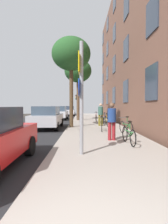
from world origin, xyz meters
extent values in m
plane|color=#332D28|center=(-2.40, 15.00, 0.00)|extent=(41.80, 41.80, 0.00)
cube|color=#232326|center=(-4.50, 15.00, 0.01)|extent=(7.00, 38.00, 0.01)
cube|color=#9E9389|center=(1.10, 15.00, 0.06)|extent=(4.20, 38.00, 0.12)
cube|color=brown|center=(3.70, 14.50, 6.92)|extent=(0.50, 27.00, 13.84)
cube|color=#2D3847|center=(3.42, 7.00, 2.77)|extent=(0.06, 1.46, 1.70)
cube|color=#2D3847|center=(3.42, 12.00, 2.77)|extent=(0.06, 1.46, 1.70)
cube|color=#2D3847|center=(3.42, 17.00, 2.77)|extent=(0.06, 1.46, 1.70)
cube|color=#2D3847|center=(3.42, 22.00, 2.77)|extent=(0.06, 1.46, 1.70)
cube|color=#2D3847|center=(3.42, 27.00, 2.77)|extent=(0.06, 1.46, 1.70)
cube|color=#2D3847|center=(3.42, 7.00, 5.98)|extent=(0.06, 1.46, 1.70)
cube|color=#2D3847|center=(3.42, 12.00, 5.98)|extent=(0.06, 1.46, 1.70)
cube|color=#2D3847|center=(3.42, 17.00, 5.98)|extent=(0.06, 1.46, 1.70)
cube|color=#2D3847|center=(3.42, 22.00, 5.98)|extent=(0.06, 1.46, 1.70)
cube|color=#2D3847|center=(3.42, 27.00, 5.98)|extent=(0.06, 1.46, 1.70)
cube|color=#2D3847|center=(3.42, 12.00, 9.19)|extent=(0.06, 1.46, 1.70)
cube|color=#2D3847|center=(3.42, 17.00, 9.19)|extent=(0.06, 1.46, 1.70)
cube|color=#2D3847|center=(3.42, 22.00, 9.19)|extent=(0.06, 1.46, 1.70)
cube|color=#2D3847|center=(3.42, 27.00, 9.19)|extent=(0.06, 1.46, 1.70)
cube|color=#2D3847|center=(3.42, 17.00, 12.40)|extent=(0.06, 1.46, 1.70)
cube|color=#2D3847|center=(3.42, 22.00, 12.40)|extent=(0.06, 1.46, 1.70)
cube|color=#2D3847|center=(3.42, 27.00, 12.40)|extent=(0.06, 1.46, 1.70)
cylinder|color=gray|center=(0.07, 4.05, 1.89)|extent=(0.12, 0.12, 3.55)
cube|color=yellow|center=(-0.01, 4.05, 2.99)|extent=(0.03, 0.60, 0.60)
cylinder|color=#14339E|center=(-0.01, 4.05, 2.24)|extent=(0.03, 0.56, 0.56)
cylinder|color=black|center=(-0.61, 25.31, 1.78)|extent=(0.12, 0.12, 3.31)
cube|color=black|center=(-0.79, 25.31, 2.98)|extent=(0.20, 0.24, 0.80)
sphere|color=#4B0707|center=(-0.90, 25.31, 3.24)|extent=(0.16, 0.16, 0.16)
sphere|color=orange|center=(-0.90, 25.31, 2.98)|extent=(0.16, 0.16, 0.16)
sphere|color=#083E11|center=(-0.90, 25.31, 2.72)|extent=(0.16, 0.16, 0.16)
cylinder|color=#4C3823|center=(-0.70, 11.25, 2.33)|extent=(0.27, 0.27, 4.43)
ellipsoid|color=#235123|center=(-0.70, 11.25, 5.39)|extent=(2.79, 2.79, 2.37)
cylinder|color=brown|center=(-0.37, 17.54, 2.34)|extent=(0.31, 0.31, 4.44)
ellipsoid|color=#235123|center=(-0.37, 17.54, 5.43)|extent=(2.91, 2.91, 2.47)
torus|color=black|center=(1.93, 6.02, 0.45)|extent=(0.08, 0.66, 0.66)
torus|color=black|center=(1.99, 5.02, 0.45)|extent=(0.08, 0.66, 0.66)
cylinder|color=#267233|center=(1.96, 5.52, 0.63)|extent=(0.09, 0.85, 0.04)
cylinder|color=#267233|center=(1.98, 5.27, 0.55)|extent=(0.07, 0.52, 0.28)
cylinder|color=#267233|center=(1.97, 5.37, 0.88)|extent=(0.04, 0.04, 0.28)
cube|color=black|center=(1.97, 5.37, 1.04)|extent=(0.10, 0.24, 0.06)
cylinder|color=#4C4C4C|center=(1.93, 6.02, 0.96)|extent=(0.42, 0.05, 0.03)
torus|color=black|center=(2.37, 8.46, 0.47)|extent=(0.16, 0.69, 0.69)
torus|color=black|center=(2.55, 7.45, 0.47)|extent=(0.16, 0.69, 0.69)
cylinder|color=#267233|center=(2.46, 7.96, 0.66)|extent=(0.20, 0.87, 0.04)
cylinder|color=#267233|center=(2.50, 7.70, 0.57)|extent=(0.14, 0.53, 0.29)
cylinder|color=#267233|center=(2.49, 7.80, 0.91)|extent=(0.04, 0.04, 0.28)
cube|color=black|center=(2.49, 7.80, 1.07)|extent=(0.10, 0.24, 0.06)
cylinder|color=#4C4C4C|center=(2.37, 8.46, 0.99)|extent=(0.42, 0.10, 0.03)
torus|color=black|center=(1.36, 9.91, 0.43)|extent=(0.11, 0.62, 0.62)
torus|color=black|center=(1.25, 8.86, 0.43)|extent=(0.11, 0.62, 0.62)
cylinder|color=black|center=(1.31, 9.38, 0.60)|extent=(0.14, 0.90, 0.04)
cylinder|color=black|center=(1.28, 9.12, 0.52)|extent=(0.10, 0.54, 0.29)
cylinder|color=black|center=(1.29, 9.22, 0.84)|extent=(0.04, 0.04, 0.28)
cube|color=black|center=(1.29, 9.22, 1.00)|extent=(0.10, 0.24, 0.06)
cylinder|color=#4C4C4C|center=(1.36, 9.91, 0.92)|extent=(0.42, 0.08, 0.03)
torus|color=black|center=(1.85, 12.29, 0.47)|extent=(0.13, 0.69, 0.69)
torus|color=black|center=(1.97, 11.30, 0.47)|extent=(0.13, 0.69, 0.69)
cylinder|color=#C68C19|center=(1.91, 11.80, 0.66)|extent=(0.15, 0.85, 0.04)
cylinder|color=#C68C19|center=(1.94, 11.55, 0.57)|extent=(0.11, 0.51, 0.28)
cylinder|color=#C68C19|center=(1.93, 11.65, 0.91)|extent=(0.04, 0.04, 0.28)
cube|color=black|center=(1.93, 11.65, 1.07)|extent=(0.10, 0.24, 0.06)
cylinder|color=#4C4C4C|center=(1.85, 12.29, 0.99)|extent=(0.42, 0.08, 0.03)
torus|color=black|center=(1.97, 15.10, 0.45)|extent=(0.18, 0.65, 0.65)
torus|color=black|center=(2.20, 14.07, 0.45)|extent=(0.18, 0.65, 0.65)
cylinder|color=#194C99|center=(2.09, 14.59, 0.63)|extent=(0.24, 0.89, 0.04)
cylinder|color=#194C99|center=(2.15, 14.33, 0.54)|extent=(0.16, 0.54, 0.29)
cylinder|color=#194C99|center=(2.12, 14.43, 0.87)|extent=(0.04, 0.04, 0.28)
cube|color=black|center=(2.12, 14.43, 1.03)|extent=(0.10, 0.24, 0.06)
cylinder|color=#4C4C4C|center=(1.97, 15.10, 0.95)|extent=(0.42, 0.12, 0.03)
torus|color=black|center=(1.51, 16.89, 0.45)|extent=(0.06, 0.66, 0.66)
torus|color=black|center=(1.48, 15.93, 0.45)|extent=(0.06, 0.66, 0.66)
cylinder|color=#B21E1E|center=(1.50, 16.41, 0.63)|extent=(0.07, 0.82, 0.04)
cylinder|color=#B21E1E|center=(1.49, 16.17, 0.55)|extent=(0.06, 0.50, 0.27)
cylinder|color=#B21E1E|center=(1.49, 16.26, 0.88)|extent=(0.04, 0.04, 0.28)
cube|color=black|center=(1.49, 16.26, 1.04)|extent=(0.10, 0.24, 0.06)
cylinder|color=#4C4C4C|center=(1.51, 16.89, 0.96)|extent=(0.42, 0.04, 0.03)
cylinder|color=maroon|center=(1.32, 6.32, 0.53)|extent=(0.15, 0.15, 0.82)
cylinder|color=maroon|center=(1.51, 6.32, 0.53)|extent=(0.15, 0.15, 0.82)
cylinder|color=navy|center=(1.41, 6.32, 1.24)|extent=(0.46, 0.46, 0.61)
sphere|color=brown|center=(1.41, 6.32, 1.68)|extent=(0.22, 0.22, 0.22)
cylinder|color=olive|center=(1.42, 12.08, 0.54)|extent=(0.16, 0.16, 0.85)
cylinder|color=olive|center=(1.61, 12.08, 0.54)|extent=(0.16, 0.16, 0.85)
cylinder|color=#33594C|center=(1.52, 12.08, 1.28)|extent=(0.48, 0.48, 0.63)
sphere|color=tan|center=(1.52, 12.08, 1.74)|extent=(0.23, 0.23, 0.23)
cylinder|color=black|center=(-1.65, 4.31, 0.33)|extent=(0.22, 0.64, 0.64)
cube|color=#B7B7BC|center=(-2.46, 11.33, 0.68)|extent=(1.95, 4.36, 0.70)
cube|color=#384756|center=(-2.46, 11.12, 1.33)|extent=(1.62, 2.45, 0.60)
cylinder|color=black|center=(-3.32, 12.72, 0.33)|extent=(0.22, 0.64, 0.64)
cylinder|color=black|center=(-1.60, 12.72, 0.33)|extent=(0.22, 0.64, 0.64)
cylinder|color=black|center=(-3.32, 9.95, 0.33)|extent=(0.22, 0.64, 0.64)
cylinder|color=black|center=(-1.60, 9.95, 0.33)|extent=(0.22, 0.64, 0.64)
cube|color=silver|center=(-2.68, 19.67, 0.68)|extent=(1.85, 3.92, 0.70)
cube|color=#384756|center=(-2.68, 19.47, 1.33)|extent=(1.56, 2.20, 0.60)
cylinder|color=black|center=(-3.52, 20.92, 0.33)|extent=(0.22, 0.64, 0.64)
cylinder|color=black|center=(-1.84, 20.92, 0.33)|extent=(0.22, 0.64, 0.64)
cylinder|color=black|center=(-3.52, 18.41, 0.33)|extent=(0.22, 0.64, 0.64)
cylinder|color=black|center=(-1.84, 18.41, 0.33)|extent=(0.22, 0.64, 0.64)
cube|color=silver|center=(-2.04, 28.00, 0.68)|extent=(1.75, 4.19, 0.70)
cube|color=#2D3847|center=(-2.04, 27.79, 1.33)|extent=(1.46, 2.35, 0.60)
cylinder|color=black|center=(-2.82, 29.34, 0.33)|extent=(0.22, 0.64, 0.64)
cylinder|color=black|center=(-1.27, 29.34, 0.33)|extent=(0.22, 0.64, 0.64)
cylinder|color=black|center=(-2.82, 26.66, 0.33)|extent=(0.22, 0.64, 0.64)
cylinder|color=black|center=(-1.27, 26.66, 0.33)|extent=(0.22, 0.64, 0.64)
camera|label=1|loc=(0.10, -1.48, 1.66)|focal=28.12mm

